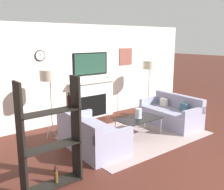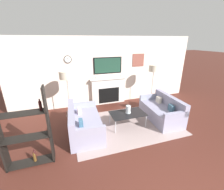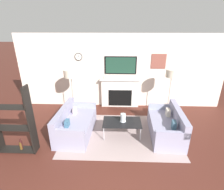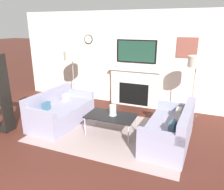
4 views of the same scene
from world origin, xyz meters
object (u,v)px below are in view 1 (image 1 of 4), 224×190
couch_left (91,137)px  coffee_table (139,119)px  hurricane_candle (138,114)px  floor_lamp_left (50,76)px  shelf_unit (51,139)px  floor_lamp_right (149,66)px  couch_right (171,114)px

couch_left → coffee_table: (1.35, -0.04, 0.12)m
coffee_table → hurricane_candle: size_ratio=4.59×
coffee_table → floor_lamp_left: size_ratio=0.66×
coffee_table → floor_lamp_left: floor_lamp_left is taller
coffee_table → floor_lamp_left: (-1.67, 1.21, 1.07)m
floor_lamp_left → shelf_unit: bearing=-115.6°
floor_lamp_right → shelf_unit: bearing=-155.0°
couch_right → couch_left: bearing=179.9°
coffee_table → shelf_unit: shelf_unit is taller
floor_lamp_left → shelf_unit: shelf_unit is taller
couch_left → shelf_unit: shelf_unit is taller
coffee_table → floor_lamp_right: size_ratio=0.65×
couch_right → hurricane_candle: (-1.25, -0.00, 0.24)m
coffee_table → hurricane_candle: hurricane_candle is taller
coffee_table → couch_left: bearing=178.2°
floor_lamp_left → coffee_table: bearing=-35.8°
floor_lamp_left → floor_lamp_right: 3.26m
couch_left → floor_lamp_left: size_ratio=1.04×
floor_lamp_left → floor_lamp_right: bearing=-0.0°
hurricane_candle → couch_right: bearing=0.1°
hurricane_candle → floor_lamp_right: floor_lamp_right is taller
hurricane_candle → shelf_unit: 2.77m
floor_lamp_left → floor_lamp_right: (3.26, -0.00, 0.02)m
shelf_unit → floor_lamp_left: bearing=64.4°
coffee_table → shelf_unit: bearing=-163.9°
hurricane_candle → floor_lamp_left: (-1.70, 1.17, 0.94)m
floor_lamp_left → floor_lamp_right: size_ratio=0.98×
couch_right → shelf_unit: bearing=-168.4°
couch_right → floor_lamp_left: (-2.95, 1.17, 1.18)m
couch_left → shelf_unit: (-1.26, -0.80, 0.51)m
couch_right → shelf_unit: size_ratio=0.95×
coffee_table → shelf_unit: size_ratio=0.62×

